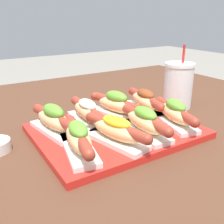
{
  "coord_description": "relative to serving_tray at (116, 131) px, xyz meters",
  "views": [
    {
      "loc": [
        -0.41,
        -0.68,
        1.02
      ],
      "look_at": [
        -0.05,
        -0.11,
        0.77
      ],
      "focal_mm": 42.0,
      "sensor_mm": 36.0,
      "label": 1
    }
  ],
  "objects": [
    {
      "name": "patio_table",
      "position": [
        0.05,
        0.13,
        -0.36
      ],
      "size": [
        1.48,
        1.18,
        0.71
      ],
      "color": "#4C2D1E",
      "rests_on": "ground_plane"
    },
    {
      "name": "serving_tray",
      "position": [
        0.0,
        0.0,
        0.0
      ],
      "size": [
        0.42,
        0.33,
        0.02
      ],
      "color": "red",
      "rests_on": "patio_table"
    },
    {
      "name": "hot_dog_0",
      "position": [
        -0.14,
        -0.07,
        0.04
      ],
      "size": [
        0.09,
        0.21,
        0.07
      ],
      "color": "white",
      "rests_on": "serving_tray"
    },
    {
      "name": "hot_dog_1",
      "position": [
        -0.05,
        -0.07,
        0.04
      ],
      "size": [
        0.1,
        0.2,
        0.07
      ],
      "color": "white",
      "rests_on": "serving_tray"
    },
    {
      "name": "hot_dog_2",
      "position": [
        0.04,
        -0.07,
        0.04
      ],
      "size": [
        0.07,
        0.21,
        0.07
      ],
      "color": "white",
      "rests_on": "serving_tray"
    },
    {
      "name": "hot_dog_3",
      "position": [
        0.15,
        -0.07,
        0.04
      ],
      "size": [
        0.1,
        0.2,
        0.07
      ],
      "color": "white",
      "rests_on": "serving_tray"
    },
    {
      "name": "hot_dog_4",
      "position": [
        -0.15,
        0.06,
        0.04
      ],
      "size": [
        0.09,
        0.21,
        0.08
      ],
      "color": "white",
      "rests_on": "serving_tray"
    },
    {
      "name": "hot_dog_5",
      "position": [
        -0.05,
        0.07,
        0.04
      ],
      "size": [
        0.07,
        0.21,
        0.07
      ],
      "color": "white",
      "rests_on": "serving_tray"
    },
    {
      "name": "hot_dog_6",
      "position": [
        0.05,
        0.08,
        0.04
      ],
      "size": [
        0.1,
        0.2,
        0.08
      ],
      "color": "white",
      "rests_on": "serving_tray"
    },
    {
      "name": "hot_dog_7",
      "position": [
        0.15,
        0.07,
        0.04
      ],
      "size": [
        0.09,
        0.21,
        0.07
      ],
      "color": "white",
      "rests_on": "serving_tray"
    },
    {
      "name": "drink_cup",
      "position": [
        0.31,
        0.08,
        0.07
      ],
      "size": [
        0.1,
        0.1,
        0.21
      ],
      "color": "white",
      "rests_on": "patio_table"
    }
  ]
}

